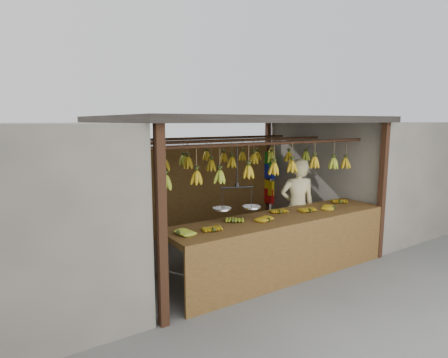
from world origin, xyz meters
TOP-DOWN VIEW (x-y plane):
  - ground at (0.00, 0.00)m, footprint 80.00×80.00m
  - stall at (0.00, 0.33)m, footprint 4.30×3.30m
  - neighbor_right at (3.60, 0.00)m, footprint 3.00×3.00m
  - counter at (0.14, -1.24)m, footprint 3.76×0.86m
  - hanging_bananas at (-0.00, -0.01)m, footprint 3.60×2.24m
  - balance_scale at (-0.63, -1.00)m, footprint 0.66×0.40m
  - vendor at (0.93, -0.60)m, footprint 0.73×0.62m
  - bag_bundles at (1.94, 1.35)m, footprint 0.08×0.26m

SIDE VIEW (x-z plane):
  - ground at x=0.00m, z-range 0.00..0.00m
  - counter at x=0.14m, z-range 0.24..1.20m
  - vendor at x=0.93m, z-range 0.00..1.69m
  - bag_bundles at x=1.94m, z-range 0.41..1.61m
  - neighbor_right at x=3.60m, z-range 0.00..2.30m
  - balance_scale at x=-0.63m, z-range 0.71..1.62m
  - hanging_bananas at x=0.00m, z-range 1.43..1.81m
  - stall at x=0.00m, z-range 0.77..3.17m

